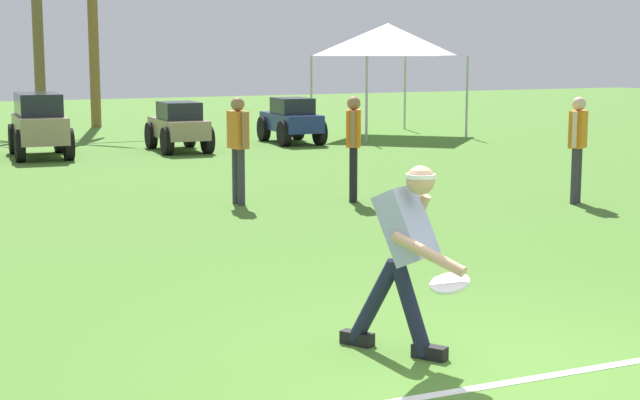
{
  "coord_description": "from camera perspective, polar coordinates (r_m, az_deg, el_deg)",
  "views": [
    {
      "loc": [
        -4.09,
        -5.23,
        2.22
      ],
      "look_at": [
        -0.11,
        2.46,
        0.9
      ],
      "focal_mm": 55.0,
      "sensor_mm": 36.0,
      "label": 1
    }
  ],
  "objects": [
    {
      "name": "ground_plane",
      "position": [
        7.0,
        10.27,
        -9.96
      ],
      "size": [
        80.0,
        80.0,
        0.0
      ],
      "primitive_type": "plane",
      "color": "#49782A"
    },
    {
      "name": "field_line_paint",
      "position": [
        6.87,
        11.18,
        -10.32
      ],
      "size": [
        19.06,
        1.03,
        0.01
      ],
      "primitive_type": "cube",
      "rotation": [
        0.0,
        0.0,
        -0.05
      ],
      "color": "white",
      "rests_on": "ground_plane"
    },
    {
      "name": "frisbee_thrower",
      "position": [
        7.17,
        4.97,
        -2.83
      ],
      "size": [
        0.56,
        1.1,
        1.41
      ],
      "color": "#191E38",
      "rests_on": "ground_plane"
    },
    {
      "name": "frisbee_in_flight",
      "position": [
        6.82,
        7.55,
        -4.83
      ],
      "size": [
        0.36,
        0.36,
        0.11
      ],
      "color": "white"
    },
    {
      "name": "teammate_near_sideline",
      "position": [
        14.79,
        14.76,
        3.42
      ],
      "size": [
        0.45,
        0.36,
        1.56
      ],
      "color": "#33333D",
      "rests_on": "ground_plane"
    },
    {
      "name": "teammate_midfield",
      "position": [
        14.25,
        -4.79,
        3.49
      ],
      "size": [
        0.22,
        0.5,
        1.56
      ],
      "color": "#33333D",
      "rests_on": "ground_plane"
    },
    {
      "name": "teammate_deep",
      "position": [
        14.48,
        1.97,
        3.59
      ],
      "size": [
        0.35,
        0.45,
        1.56
      ],
      "color": "black",
      "rests_on": "ground_plane"
    },
    {
      "name": "parked_car_slot_c",
      "position": [
        21.5,
        -16.02,
        4.34
      ],
      "size": [
        1.38,
        2.49,
        1.34
      ],
      "color": "#998466",
      "rests_on": "ground_plane"
    },
    {
      "name": "parked_car_slot_d",
      "position": [
        22.15,
        -8.23,
        4.3
      ],
      "size": [
        1.26,
        2.27,
        1.1
      ],
      "color": "#998466",
      "rests_on": "ground_plane"
    },
    {
      "name": "parked_car_slot_e",
      "position": [
        23.84,
        -1.68,
        4.69
      ],
      "size": [
        1.3,
        2.28,
        1.1
      ],
      "color": "navy",
      "rests_on": "ground_plane"
    },
    {
      "name": "event_tent",
      "position": [
        26.09,
        3.97,
        9.29
      ],
      "size": [
        3.14,
        3.14,
        2.93
      ],
      "color": "#B2B5BA",
      "rests_on": "ground_plane"
    }
  ]
}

